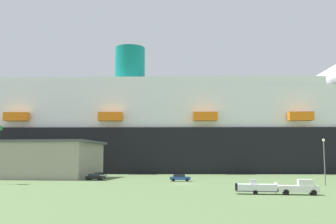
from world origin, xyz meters
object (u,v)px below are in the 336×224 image
object	(u,v)px
pickup_truck	(300,187)
parked_car_blue_suv	(180,178)
street_lamp	(324,155)
cruise_ship	(204,134)
parked_car_white_van	(99,175)
parked_car_black_coupe	(95,177)
small_boat_on_trailer	(262,188)

from	to	relation	value
pickup_truck	parked_car_blue_suv	xyz separation A→B (m)	(-17.64, 33.22, -0.21)
street_lamp	parked_car_blue_suv	world-z (taller)	street_lamp
cruise_ship	pickup_truck	world-z (taller)	cruise_ship
parked_car_white_van	parked_car_blue_suv	size ratio (longest dim) A/B	1.00
pickup_truck	cruise_ship	bearing A→B (deg)	96.03
parked_car_white_van	parked_car_blue_suv	world-z (taller)	same
pickup_truck	parked_car_white_van	world-z (taller)	pickup_truck
pickup_truck	parked_car_black_coupe	xyz separation A→B (m)	(-37.98, 36.39, -0.21)
small_boat_on_trailer	street_lamp	xyz separation A→B (m)	(15.74, 19.35, 4.78)
small_boat_on_trailer	parked_car_black_coupe	bearing A→B (deg)	132.40
street_lamp	parked_car_blue_suv	xyz separation A→B (m)	(-28.05, 13.22, -4.91)
pickup_truck	parked_car_black_coupe	bearing A→B (deg)	136.22
small_boat_on_trailer	parked_car_blue_suv	xyz separation A→B (m)	(-12.30, 32.57, -0.13)
parked_car_white_van	pickup_truck	bearing A→B (deg)	-49.11
small_boat_on_trailer	street_lamp	bearing A→B (deg)	50.87
pickup_truck	parked_car_blue_suv	distance (m)	37.61
parked_car_white_van	parked_car_blue_suv	distance (m)	23.99
parked_car_white_van	street_lamp	bearing A→B (deg)	-26.71
small_boat_on_trailer	parked_car_blue_suv	world-z (taller)	small_boat_on_trailer
cruise_ship	street_lamp	bearing A→B (deg)	-74.22
cruise_ship	pickup_truck	size ratio (longest dim) A/B	37.49
pickup_truck	street_lamp	bearing A→B (deg)	62.52
street_lamp	parked_car_black_coupe	size ratio (longest dim) A/B	2.01
cruise_ship	parked_car_blue_suv	xyz separation A→B (m)	(-8.05, -57.53, -13.27)
pickup_truck	small_boat_on_trailer	world-z (taller)	pickup_truck
pickup_truck	street_lamp	size ratio (longest dim) A/B	0.65
small_boat_on_trailer	parked_car_white_van	size ratio (longest dim) A/B	1.66
street_lamp	cruise_ship	bearing A→B (deg)	105.78
small_boat_on_trailer	street_lamp	distance (m)	25.40
street_lamp	parked_car_white_van	xyz separation A→B (m)	(-49.11, 24.71, -4.91)
pickup_truck	parked_car_black_coupe	size ratio (longest dim) A/B	1.30
cruise_ship	parked_car_black_coupe	distance (m)	62.74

